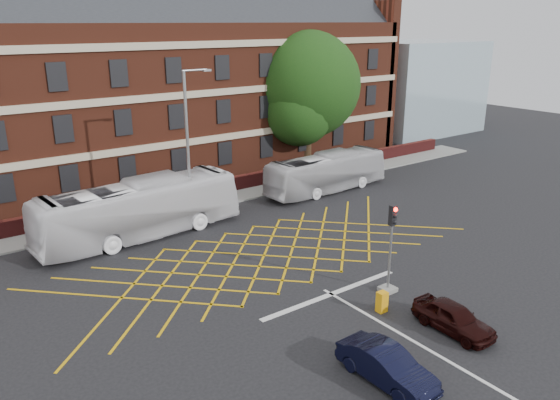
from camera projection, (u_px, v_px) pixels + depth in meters
ground at (286, 268)px, 28.12m from camera, size 120.00×120.00×0.00m
victorian_building at (119, 79)px, 42.59m from camera, size 51.00×12.17×20.40m
boundary_wall at (173, 196)px, 37.87m from camera, size 56.00×0.50×1.10m
far_pavement at (180, 207)px, 37.26m from camera, size 60.00×3.00×0.12m
glass_block at (413, 87)px, 61.80m from camera, size 14.00×10.00×10.00m
box_junction_hatching at (264, 255)px, 29.64m from camera, size 8.22×8.22×0.02m
stop_line at (331, 294)px, 25.44m from camera, size 8.00×0.30×0.02m
centre_line at (447, 360)px, 20.48m from camera, size 0.15×14.00×0.02m
bus_left at (140, 210)px, 31.69m from camera, size 12.38×3.68×3.40m
bus_right at (327, 173)px, 40.42m from camera, size 10.32×2.77×2.85m
car_navy at (387, 366)px, 19.12m from camera, size 1.47×3.90×1.27m
car_maroon at (453, 318)px, 22.27m from camera, size 1.53×3.60×1.21m
deciduous_tree at (307, 92)px, 46.67m from camera, size 9.09×9.09×11.49m
traffic_light_near at (390, 257)px, 25.20m from camera, size 0.70×0.70×4.27m
street_lamp at (190, 174)px, 32.97m from camera, size 2.25×1.00×9.49m
utility_cabinet at (382, 302)px, 23.80m from camera, size 0.43×0.37×0.94m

